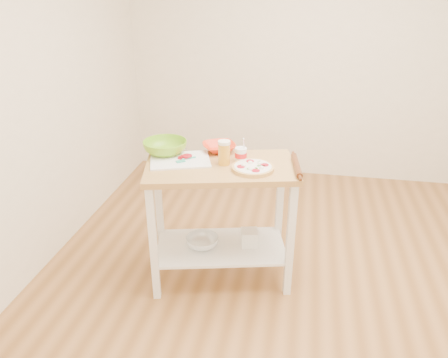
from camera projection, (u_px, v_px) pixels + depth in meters
name	position (u px, v px, depth m)	size (l,w,h in m)	color
room_shell	(324.00, 114.00, 2.42)	(4.04, 4.54, 2.74)	#A36F3C
prep_island	(221.00, 200.00, 3.03)	(1.10, 0.76, 0.90)	#B48849
pizza	(253.00, 167.00, 2.84)	(0.28, 0.28, 0.04)	#E0B25F
cutting_board	(180.00, 160.00, 2.99)	(0.48, 0.41, 0.04)	white
spatula	(185.00, 160.00, 2.96)	(0.12, 0.13, 0.01)	teal
knife	(164.00, 152.00, 3.09)	(0.23, 0.17, 0.01)	silver
orange_bowl	(219.00, 147.00, 3.14)	(0.23, 0.23, 0.06)	red
green_bowl	(165.00, 147.00, 3.08)	(0.31, 0.31, 0.10)	#70B01E
beer_pint	(224.00, 153.00, 2.90)	(0.08, 0.08, 0.16)	gold
yogurt_tub	(241.00, 155.00, 2.96)	(0.08, 0.08, 0.17)	white
rolling_pin	(297.00, 165.00, 2.86)	(0.04, 0.04, 0.35)	#5F3015
shelf_glass_bowl	(202.00, 242.00, 3.17)	(0.24, 0.24, 0.07)	silver
shelf_bin	(249.00, 238.00, 3.18)	(0.12, 0.12, 0.12)	white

